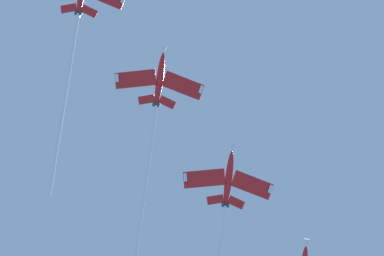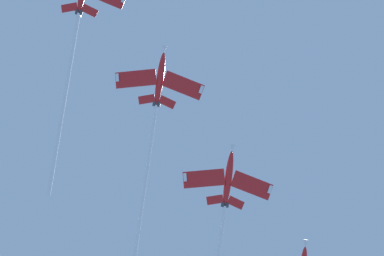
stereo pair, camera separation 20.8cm
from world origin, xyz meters
name	(u,v)px [view 2 (the right image)]	position (x,y,z in m)	size (l,w,h in m)	color
jet_lead	(76,30)	(-13.16, 4.09, 125.72)	(39.40, 35.67, 23.29)	red
jet_second	(155,118)	(-11.77, 29.33, 117.99)	(38.91, 35.31, 22.66)	red
jet_third	(221,236)	(-16.61, 56.67, 108.07)	(43.91, 39.19, 25.12)	red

